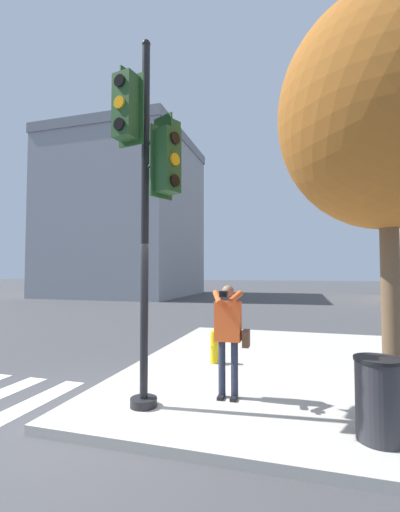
{
  "coord_description": "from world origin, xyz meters",
  "views": [
    {
      "loc": [
        2.89,
        -4.15,
        2.09
      ],
      "look_at": [
        1.46,
        0.81,
        2.33
      ],
      "focal_mm": 24.0,
      "sensor_mm": 36.0,
      "label": 1
    }
  ],
  "objects_px": {
    "traffic_signal_pole": "(146,158)",
    "street_tree": "(386,114)",
    "fire_hydrant": "(214,346)",
    "person_photographer": "(229,330)",
    "trash_bin": "(378,399)"
  },
  "relations": [
    {
      "from": "trash_bin",
      "to": "traffic_signal_pole",
      "type": "bearing_deg",
      "value": 176.92
    },
    {
      "from": "street_tree",
      "to": "trash_bin",
      "type": "relative_size",
      "value": 6.2
    },
    {
      "from": "person_photographer",
      "to": "trash_bin",
      "type": "xyz_separation_m",
      "value": [
        1.93,
        -0.85,
        -0.56
      ]
    },
    {
      "from": "traffic_signal_pole",
      "to": "person_photographer",
      "type": "xyz_separation_m",
      "value": [
        1.11,
        0.69,
        -2.62
      ]
    },
    {
      "from": "street_tree",
      "to": "trash_bin",
      "type": "distance_m",
      "value": 3.85
    },
    {
      "from": "traffic_signal_pole",
      "to": "fire_hydrant",
      "type": "bearing_deg",
      "value": 80.98
    },
    {
      "from": "person_photographer",
      "to": "fire_hydrant",
      "type": "height_order",
      "value": "person_photographer"
    },
    {
      "from": "trash_bin",
      "to": "street_tree",
      "type": "bearing_deg",
      "value": 67.75
    },
    {
      "from": "street_tree",
      "to": "fire_hydrant",
      "type": "height_order",
      "value": "street_tree"
    },
    {
      "from": "person_photographer",
      "to": "fire_hydrant",
      "type": "bearing_deg",
      "value": 110.23
    },
    {
      "from": "traffic_signal_pole",
      "to": "street_tree",
      "type": "distance_m",
      "value": 3.52
    },
    {
      "from": "person_photographer",
      "to": "street_tree",
      "type": "distance_m",
      "value": 3.91
    },
    {
      "from": "street_tree",
      "to": "traffic_signal_pole",
      "type": "bearing_deg",
      "value": -168.18
    },
    {
      "from": "street_tree",
      "to": "fire_hydrant",
      "type": "distance_m",
      "value": 5.22
    },
    {
      "from": "traffic_signal_pole",
      "to": "person_photographer",
      "type": "relative_size",
      "value": 3.16
    }
  ]
}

